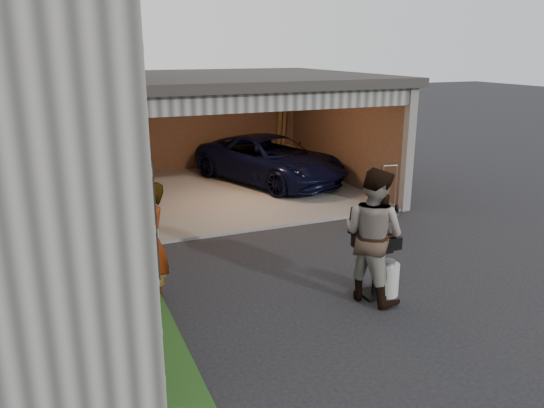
{
  "coord_description": "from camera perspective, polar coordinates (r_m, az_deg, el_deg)",
  "views": [
    {
      "loc": [
        -3.23,
        -5.77,
        3.5
      ],
      "look_at": [
        -0.15,
        1.56,
        1.15
      ],
      "focal_mm": 35.0,
      "sensor_mm": 36.0,
      "label": 1
    }
  ],
  "objects": [
    {
      "name": "man",
      "position": [
        7.59,
        10.81,
        -3.31
      ],
      "size": [
        1.05,
        1.16,
        1.94
      ],
      "primitive_type": "imported",
      "rotation": [
        0.0,
        0.0,
        1.99
      ],
      "color": "#51331F",
      "rests_on": "ground"
    },
    {
      "name": "minivan",
      "position": [
        14.02,
        -0.23,
        4.58
      ],
      "size": [
        3.43,
        4.83,
        1.22
      ],
      "primitive_type": "imported",
      "rotation": [
        0.0,
        0.0,
        0.35
      ],
      "color": "black",
      "rests_on": "ground"
    },
    {
      "name": "bbq_grill",
      "position": [
        7.77,
        11.01,
        -4.28
      ],
      "size": [
        0.59,
        0.52,
        1.32
      ],
      "color": "black",
      "rests_on": "ground"
    },
    {
      "name": "ground",
      "position": [
        7.48,
        5.8,
        -11.53
      ],
      "size": [
        80.0,
        80.0,
        0.0
      ],
      "primitive_type": "plane",
      "color": "black",
      "rests_on": "ground"
    },
    {
      "name": "hand_truck",
      "position": [
        11.86,
        12.46,
        -0.04
      ],
      "size": [
        0.47,
        0.4,
        1.09
      ],
      "rotation": [
        0.0,
        0.0,
        -0.21
      ],
      "color": "slate",
      "rests_on": "ground"
    },
    {
      "name": "propane_tank",
      "position": [
        8.02,
        12.33,
        -7.91
      ],
      "size": [
        0.42,
        0.42,
        0.49
      ],
      "primitive_type": "cylinder",
      "rotation": [
        0.0,
        0.0,
        0.39
      ],
      "color": "beige",
      "rests_on": "ground"
    },
    {
      "name": "plywood_panel",
      "position": [
        7.33,
        -13.94,
        -8.38
      ],
      "size": [
        0.24,
        0.87,
        0.96
      ],
      "primitive_type": "cube",
      "rotation": [
        0.0,
        -0.21,
        0.0
      ],
      "color": "brown",
      "rests_on": "ground"
    },
    {
      "name": "garage",
      "position": [
        13.28,
        -5.21,
        9.35
      ],
      "size": [
        6.8,
        6.3,
        2.9
      ],
      "color": "#605E59",
      "rests_on": "ground"
    },
    {
      "name": "groundcover_strip",
      "position": [
        5.98,
        -9.65,
        -19.29
      ],
      "size": [
        0.5,
        8.0,
        0.06
      ],
      "primitive_type": "cube",
      "color": "#193814",
      "rests_on": "ground"
    },
    {
      "name": "woman",
      "position": [
        7.53,
        -12.78,
        -4.29
      ],
      "size": [
        0.54,
        0.71,
        1.77
      ],
      "primitive_type": "imported",
      "rotation": [
        0.0,
        0.0,
        -1.76
      ],
      "color": "silver",
      "rests_on": "ground"
    }
  ]
}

